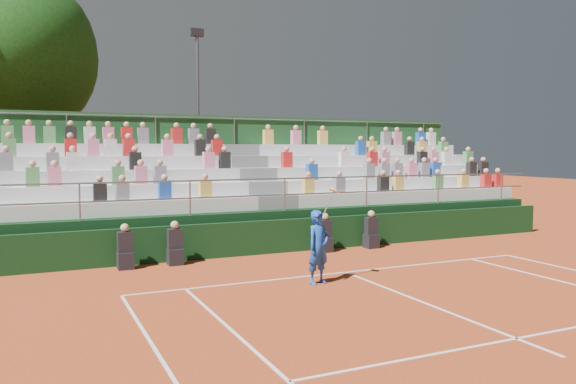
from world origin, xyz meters
name	(u,v)px	position (x,y,z in m)	size (l,w,h in m)	color
ground	(346,272)	(0.00, 0.00, 0.00)	(90.00, 90.00, 0.00)	#AB411C
courtside_wall	(292,235)	(0.00, 3.20, 0.50)	(20.00, 0.15, 1.00)	black
line_officials	(257,241)	(-1.32, 2.75, 0.48)	(7.94, 0.40, 1.19)	black
grandstand	(253,206)	(0.00, 6.44, 1.08)	(20.00, 5.20, 4.40)	black
tennis_player	(318,247)	(-1.18, -0.76, 0.86)	(0.89, 0.59, 2.22)	#1746AE
tree_east	(5,55)	(-7.97, 13.91, 6.96)	(7.30, 7.30, 10.62)	#372114
floodlight_mast	(198,109)	(-0.08, 13.30, 4.98)	(0.60, 0.25, 8.61)	gray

